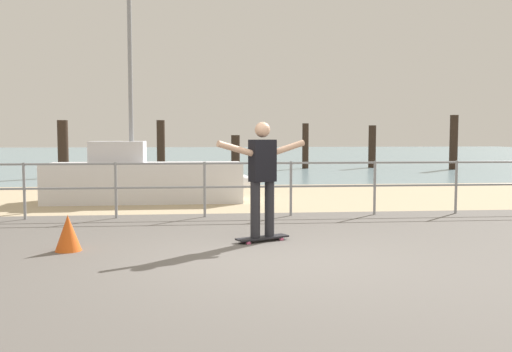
{
  "coord_description": "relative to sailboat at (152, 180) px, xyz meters",
  "views": [
    {
      "loc": [
        -0.82,
        -6.74,
        1.56
      ],
      "look_at": [
        0.01,
        2.0,
        0.9
      ],
      "focal_mm": 39.04,
      "sensor_mm": 36.0,
      "label": 1
    }
  ],
  "objects": [
    {
      "name": "skateboard",
      "position": [
        2.01,
        -5.01,
        -0.45
      ],
      "size": [
        0.81,
        0.53,
        0.08
      ],
      "color": "black",
      "rests_on": "ground"
    },
    {
      "name": "groyne_post_5",
      "position": [
        12.13,
        10.61,
        0.68
      ],
      "size": [
        0.35,
        0.35,
        2.4
      ],
      "primitive_type": "cylinder",
      "color": "#332319",
      "rests_on": "ground"
    },
    {
      "name": "beach_strip",
      "position": [
        1.99,
        0.84,
        -0.52
      ],
      "size": [
        24.0,
        6.0,
        0.04
      ],
      "primitive_type": "cube",
      "color": "tan",
      "rests_on": "ground"
    },
    {
      "name": "ground_plane",
      "position": [
        1.99,
        -7.16,
        -0.52
      ],
      "size": [
        24.0,
        10.0,
        0.04
      ],
      "primitive_type": "cube",
      "color": "#605B56",
      "rests_on": "ground"
    },
    {
      "name": "skateboarder",
      "position": [
        2.01,
        -5.01,
        0.5
      ],
      "size": [
        1.34,
        0.71,
        1.65
      ],
      "color": "#26262B",
      "rests_on": "skateboard"
    },
    {
      "name": "railing_fence",
      "position": [
        0.38,
        -2.56,
        0.18
      ],
      "size": [
        14.66,
        0.05,
        1.05
      ],
      "color": "gray",
      "rests_on": "ground"
    },
    {
      "name": "groyne_post_1",
      "position": [
        -0.62,
        11.08,
        0.56
      ],
      "size": [
        0.35,
        0.35,
        2.15
      ],
      "primitive_type": "cylinder",
      "color": "#332319",
      "rests_on": "ground"
    },
    {
      "name": "groyne_post_2",
      "position": [
        2.56,
        11.17,
        0.24
      ],
      "size": [
        0.38,
        0.38,
        1.52
      ],
      "primitive_type": "cylinder",
      "color": "#332319",
      "rests_on": "ground"
    },
    {
      "name": "groyne_post_4",
      "position": [
        8.94,
        12.16,
        0.46
      ],
      "size": [
        0.34,
        0.34,
        1.96
      ],
      "primitive_type": "cylinder",
      "color": "#332319",
      "rests_on": "ground"
    },
    {
      "name": "groyne_post_3",
      "position": [
        5.75,
        11.81,
        0.5
      ],
      "size": [
        0.29,
        0.29,
        2.04
      ],
      "primitive_type": "cylinder",
      "color": "#332319",
      "rests_on": "ground"
    },
    {
      "name": "sailboat",
      "position": [
        0.0,
        0.0,
        0.0
      ],
      "size": [
        4.96,
        1.45,
        4.69
      ],
      "color": "silver",
      "rests_on": "ground"
    },
    {
      "name": "traffic_cone",
      "position": [
        -0.62,
        -5.43,
        -0.27
      ],
      "size": [
        0.36,
        0.36,
        0.5
      ],
      "primitive_type": "cone",
      "color": "#E55919",
      "rests_on": "ground"
    },
    {
      "name": "sea_surface",
      "position": [
        1.99,
        28.84,
        -0.52
      ],
      "size": [
        72.0,
        50.0,
        0.04
      ],
      "primitive_type": "cube",
      "color": "#75939E",
      "rests_on": "ground"
    },
    {
      "name": "groyne_post_0",
      "position": [
        -3.81,
        7.51,
        0.51
      ],
      "size": [
        0.37,
        0.37,
        2.06
      ],
      "primitive_type": "cylinder",
      "color": "#332319",
      "rests_on": "ground"
    }
  ]
}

